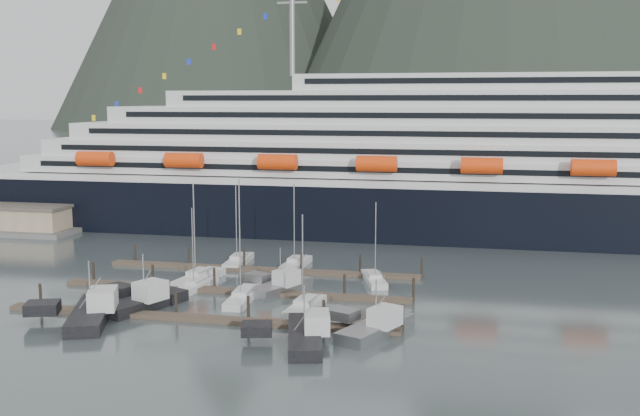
% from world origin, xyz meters
% --- Properties ---
extents(ground, '(1600.00, 1600.00, 0.00)m').
position_xyz_m(ground, '(0.00, 0.00, 0.00)').
color(ground, '#465253').
rests_on(ground, ground).
extents(cruise_ship, '(210.00, 30.40, 50.30)m').
position_xyz_m(cruise_ship, '(30.03, 54.94, 12.04)').
color(cruise_ship, black).
rests_on(cruise_ship, ground).
extents(dock_near, '(48.18, 2.28, 3.20)m').
position_xyz_m(dock_near, '(-4.93, -9.95, 0.31)').
color(dock_near, '#4D3E31').
rests_on(dock_near, ground).
extents(dock_mid, '(48.18, 2.28, 3.20)m').
position_xyz_m(dock_mid, '(-4.93, 3.05, 0.31)').
color(dock_mid, '#4D3E31').
rests_on(dock_mid, ground).
extents(dock_far, '(48.18, 2.28, 3.20)m').
position_xyz_m(dock_far, '(-4.93, 16.05, 0.31)').
color(dock_far, '#4D3E31').
rests_on(dock_far, ground).
extents(sailboat_b, '(3.41, 8.74, 11.62)m').
position_xyz_m(sailboat_b, '(-10.50, 3.96, 0.39)').
color(sailboat_b, silver).
rests_on(sailboat_b, ground).
extents(sailboat_c, '(4.43, 10.93, 14.61)m').
position_xyz_m(sailboat_c, '(-11.70, 7.90, 0.44)').
color(sailboat_c, silver).
rests_on(sailboat_c, ground).
extents(sailboat_d, '(3.24, 10.89, 16.25)m').
position_xyz_m(sailboat_d, '(-2.42, -0.60, 0.43)').
color(sailboat_d, silver).
rests_on(sailboat_d, ground).
extents(sailboat_e, '(3.15, 10.07, 12.97)m').
position_xyz_m(sailboat_e, '(-9.89, 19.99, 0.41)').
color(sailboat_e, silver).
rests_on(sailboat_e, ground).
extents(sailboat_f, '(3.09, 9.24, 13.49)m').
position_xyz_m(sailboat_f, '(-0.56, 19.99, 0.42)').
color(sailboat_f, silver).
rests_on(sailboat_f, ground).
extents(sailboat_g, '(5.10, 9.57, 11.94)m').
position_xyz_m(sailboat_g, '(12.63, 12.77, 0.39)').
color(sailboat_g, silver).
rests_on(sailboat_g, ground).
extents(sailboat_h, '(3.54, 9.45, 12.53)m').
position_xyz_m(sailboat_h, '(6.50, -3.40, 0.42)').
color(sailboat_h, silver).
rests_on(sailboat_h, ground).
extents(trawler_a, '(11.69, 14.68, 7.84)m').
position_xyz_m(trawler_a, '(-17.21, -12.72, 0.97)').
color(trawler_a, black).
rests_on(trawler_a, ground).
extents(trawler_b, '(10.18, 12.19, 7.57)m').
position_xyz_m(trawler_b, '(-13.34, -6.51, 0.95)').
color(trawler_b, black).
rests_on(trawler_b, ground).
extents(trawler_c, '(10.12, 13.72, 6.77)m').
position_xyz_m(trawler_c, '(9.05, -15.04, 0.87)').
color(trawler_c, black).
rests_on(trawler_c, ground).
extents(trawler_d, '(9.84, 11.88, 6.81)m').
position_xyz_m(trawler_d, '(16.12, -10.66, 0.88)').
color(trawler_d, gray).
rests_on(trawler_d, ground).
extents(trawler_e, '(9.01, 10.74, 6.63)m').
position_xyz_m(trawler_e, '(1.04, 4.76, 0.86)').
color(trawler_e, gray).
rests_on(trawler_e, ground).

